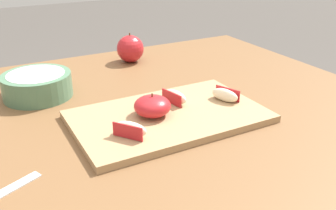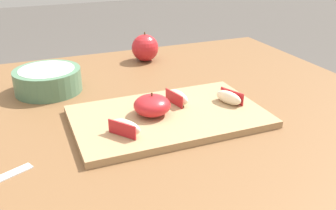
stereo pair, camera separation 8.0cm
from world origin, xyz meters
name	(u,v)px [view 1 (the left image)]	position (x,y,z in m)	size (l,w,h in m)	color
dining_table	(154,145)	(0.00, 0.00, 0.63)	(1.12, 0.94, 0.73)	brown
cutting_board	(168,117)	(0.00, -0.08, 0.74)	(0.41, 0.25, 0.02)	#A37F56
apple_half_skin_up	(152,106)	(-0.03, -0.07, 0.77)	(0.08, 0.08, 0.05)	#B21E23
apple_wedge_right	(131,129)	(-0.11, -0.13, 0.76)	(0.06, 0.07, 0.03)	beige
apple_wedge_near_knife	(225,95)	(0.15, -0.08, 0.76)	(0.05, 0.07, 0.03)	beige
apple_wedge_back	(175,97)	(0.04, -0.03, 0.76)	(0.04, 0.07, 0.03)	beige
whole_apple_crimson	(130,49)	(0.09, 0.34, 0.77)	(0.08, 0.08, 0.09)	#B21E23
ceramic_fruit_bowl	(37,85)	(-0.22, 0.19, 0.76)	(0.17, 0.17, 0.06)	#4C7556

